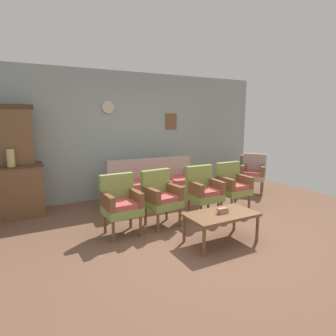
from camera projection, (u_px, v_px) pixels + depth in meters
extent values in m
plane|color=brown|center=(202.00, 235.00, 4.23)|extent=(7.68, 7.68, 0.00)
cube|color=#939E99|center=(135.00, 135.00, 6.27)|extent=(6.40, 0.06, 2.70)
cube|color=brown|center=(171.00, 121.00, 6.60)|extent=(0.28, 0.02, 0.36)
cylinder|color=beige|center=(108.00, 107.00, 5.84)|extent=(0.26, 0.03, 0.26)
cube|color=brown|center=(9.00, 192.00, 4.93)|extent=(1.10, 0.52, 0.90)
cube|color=#462D1B|center=(6.00, 166.00, 4.84)|extent=(1.16, 0.55, 0.03)
cube|color=brown|center=(3.00, 137.00, 4.83)|extent=(0.90, 0.36, 0.95)
cube|color=#462D1B|center=(0.00, 107.00, 4.73)|extent=(0.99, 0.38, 0.08)
cylinder|color=tan|center=(11.00, 158.00, 4.70)|extent=(0.13, 0.13, 0.29)
cube|color=tan|center=(156.00, 194.00, 5.70)|extent=(1.88, 0.91, 0.42)
cube|color=tan|center=(150.00, 170.00, 5.90)|extent=(1.84, 0.27, 0.48)
cube|color=tan|center=(192.00, 175.00, 5.99)|extent=(0.21, 0.81, 0.24)
cube|color=tan|center=(114.00, 182.00, 5.29)|extent=(0.21, 0.81, 0.24)
cube|color=#B74C47|center=(180.00, 180.00, 5.84)|extent=(0.51, 0.59, 0.10)
cube|color=#B74C47|center=(157.00, 182.00, 5.62)|extent=(0.51, 0.59, 0.10)
cube|color=#B74C47|center=(131.00, 185.00, 5.40)|extent=(0.51, 0.59, 0.10)
cube|color=#849947|center=(122.00, 210.00, 4.20)|extent=(0.54, 0.50, 0.12)
cube|color=#B74C47|center=(122.00, 205.00, 4.16)|extent=(0.46, 0.42, 0.10)
cube|color=#849947|center=(117.00, 189.00, 4.31)|extent=(0.52, 0.12, 0.46)
cube|color=brown|center=(135.00, 197.00, 4.27)|extent=(0.10, 0.48, 0.22)
cube|color=brown|center=(107.00, 202.00, 4.06)|extent=(0.10, 0.48, 0.22)
cylinder|color=brown|center=(141.00, 226.00, 4.18)|extent=(0.04, 0.04, 0.32)
cylinder|color=brown|center=(113.00, 232.00, 3.97)|extent=(0.04, 0.04, 0.32)
cylinder|color=brown|center=(131.00, 218.00, 4.50)|extent=(0.04, 0.04, 0.32)
cylinder|color=brown|center=(105.00, 223.00, 4.29)|extent=(0.04, 0.04, 0.32)
cube|color=#849947|center=(162.00, 203.00, 4.54)|extent=(0.57, 0.54, 0.12)
cube|color=#B74C47|center=(163.00, 198.00, 4.51)|extent=(0.49, 0.46, 0.10)
cube|color=#849947|center=(156.00, 183.00, 4.65)|extent=(0.53, 0.16, 0.46)
cube|color=brown|center=(174.00, 191.00, 4.63)|extent=(0.13, 0.49, 0.22)
cube|color=brown|center=(151.00, 195.00, 4.39)|extent=(0.13, 0.49, 0.22)
cylinder|color=brown|center=(180.00, 217.00, 4.54)|extent=(0.04, 0.04, 0.32)
cylinder|color=brown|center=(158.00, 223.00, 4.31)|extent=(0.04, 0.04, 0.32)
cylinder|color=brown|center=(167.00, 211.00, 4.85)|extent=(0.04, 0.04, 0.32)
cylinder|color=brown|center=(145.00, 216.00, 4.62)|extent=(0.04, 0.04, 0.32)
cube|color=#849947|center=(205.00, 197.00, 4.92)|extent=(0.53, 0.49, 0.12)
cube|color=#B74C47|center=(206.00, 192.00, 4.88)|extent=(0.45, 0.41, 0.10)
cube|color=#849947|center=(199.00, 178.00, 5.04)|extent=(0.52, 0.11, 0.46)
cube|color=brown|center=(216.00, 186.00, 4.99)|extent=(0.09, 0.48, 0.22)
cube|color=brown|center=(195.00, 189.00, 4.79)|extent=(0.09, 0.48, 0.22)
cylinder|color=brown|center=(221.00, 210.00, 4.88)|extent=(0.04, 0.04, 0.32)
cylinder|color=brown|center=(201.00, 214.00, 4.69)|extent=(0.04, 0.04, 0.32)
cylinder|color=brown|center=(208.00, 204.00, 5.22)|extent=(0.04, 0.04, 0.32)
cylinder|color=brown|center=(189.00, 208.00, 5.02)|extent=(0.04, 0.04, 0.32)
cube|color=#849947|center=(234.00, 191.00, 5.30)|extent=(0.52, 0.48, 0.12)
cube|color=#B74C47|center=(235.00, 187.00, 5.27)|extent=(0.44, 0.41, 0.10)
cube|color=#849947|center=(228.00, 174.00, 5.42)|extent=(0.52, 0.10, 0.46)
cube|color=brown|center=(243.00, 181.00, 5.37)|extent=(0.08, 0.48, 0.22)
cube|color=brown|center=(225.00, 183.00, 5.17)|extent=(0.08, 0.48, 0.22)
cylinder|color=brown|center=(249.00, 203.00, 5.27)|extent=(0.04, 0.04, 0.32)
cylinder|color=brown|center=(232.00, 207.00, 5.07)|extent=(0.04, 0.04, 0.32)
cylinder|color=brown|center=(235.00, 198.00, 5.60)|extent=(0.04, 0.04, 0.32)
cylinder|color=brown|center=(218.00, 201.00, 5.40)|extent=(0.04, 0.04, 0.32)
cube|color=tan|center=(253.00, 177.00, 6.54)|extent=(0.70, 0.71, 0.12)
cube|color=#B74C47|center=(253.00, 173.00, 6.51)|extent=(0.60, 0.60, 0.10)
cube|color=tan|center=(254.00, 163.00, 6.67)|extent=(0.41, 0.47, 0.46)
cube|color=brown|center=(263.00, 170.00, 6.43)|extent=(0.42, 0.37, 0.22)
cube|color=brown|center=(244.00, 169.00, 6.59)|extent=(0.42, 0.37, 0.22)
cylinder|color=brown|center=(261.00, 189.00, 6.33)|extent=(0.04, 0.04, 0.32)
cylinder|color=brown|center=(242.00, 187.00, 6.49)|extent=(0.04, 0.04, 0.32)
cylinder|color=brown|center=(262.00, 185.00, 6.68)|extent=(0.04, 0.04, 0.32)
cylinder|color=brown|center=(244.00, 184.00, 6.83)|extent=(0.04, 0.04, 0.32)
cube|color=brown|center=(221.00, 215.00, 3.95)|extent=(1.00, 0.56, 0.04)
cylinder|color=brown|center=(184.00, 229.00, 3.98)|extent=(0.04, 0.04, 0.38)
cylinder|color=brown|center=(234.00, 218.00, 4.41)|extent=(0.04, 0.04, 0.38)
cylinder|color=brown|center=(204.00, 242.00, 3.57)|extent=(0.04, 0.04, 0.38)
cylinder|color=brown|center=(257.00, 229.00, 4.00)|extent=(0.04, 0.04, 0.38)
cube|color=#CA8398|center=(223.00, 212.00, 3.96)|extent=(0.14, 0.08, 0.02)
cube|color=#C9767A|center=(223.00, 211.00, 3.96)|extent=(0.14, 0.08, 0.02)
cube|color=#A7744D|center=(222.00, 209.00, 3.95)|extent=(0.16, 0.07, 0.03)
cylinder|color=#726C4C|center=(245.00, 170.00, 7.35)|extent=(0.25, 0.25, 0.78)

